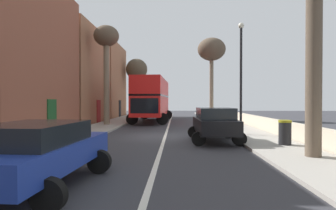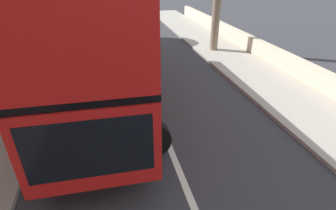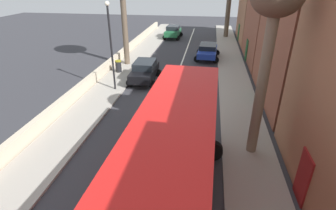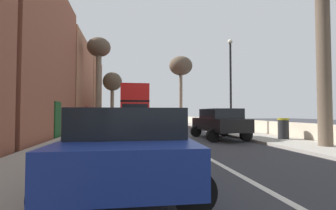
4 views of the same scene
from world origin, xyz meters
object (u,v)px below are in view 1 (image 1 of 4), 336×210
Objects in this scene: street_tree_left_4 at (137,71)px; street_tree_right_3 at (212,51)px; litter_bin_right at (285,132)px; street_tree_left_0 at (106,44)px; parked_car_black_right_1 at (215,122)px; parked_car_blue_left_0 at (38,150)px; lamppost_right at (241,69)px; double_decker_bus at (152,97)px.

street_tree_right_3 is at bearing -34.21° from street_tree_left_4.
street_tree_left_4 is at bearing 111.39° from litter_bin_right.
street_tree_left_0 is 1.05× the size of street_tree_left_4.
street_tree_right_3 is 1.18× the size of street_tree_left_4.
litter_bin_right is at bearing -68.61° from street_tree_left_4.
street_tree_right_3 is at bearing 83.35° from parked_car_black_right_1.
parked_car_blue_left_0 is at bearing -142.89° from litter_bin_right.
lamppost_right is at bearing -91.02° from street_tree_right_3.
litter_bin_right is (1.00, -3.86, -3.15)m from lamppost_right.
parked_car_black_right_1 is at bearing -72.22° from double_decker_bus.
street_tree_left_0 is at bearing 134.98° from litter_bin_right.
lamppost_right is (-0.28, -15.50, -3.78)m from street_tree_right_3.
street_tree_left_0 reaches higher than litter_bin_right.
parked_car_blue_left_0 is 0.57× the size of street_tree_left_0.
street_tree_left_4 reaches higher than litter_bin_right.
parked_car_blue_left_0 is 9.79m from litter_bin_right.
parked_car_black_right_1 is 25.73m from street_tree_left_4.
parked_car_black_right_1 is 19.09m from street_tree_right_3.
street_tree_left_0 is 7.55× the size of litter_bin_right.
double_decker_bus is at bearing -143.28° from street_tree_right_3.
street_tree_right_3 is at bearing 92.14° from litter_bin_right.
street_tree_left_0 is at bearing 98.83° from parked_car_blue_left_0.
parked_car_black_right_1 is at bearing 56.20° from parked_car_blue_left_0.
lamppost_right is 5.08m from litter_bin_right.
parked_car_blue_left_0 is 0.51× the size of street_tree_right_3.
litter_bin_right is at bearing -45.02° from street_tree_left_0.
street_tree_right_3 is 1.42× the size of lamppost_right.
lamppost_right is at bearing 51.75° from parked_car_black_right_1.
lamppost_right is at bearing -67.46° from street_tree_left_4.
litter_bin_right is (10.32, -10.33, -5.94)m from street_tree_left_0.
street_tree_left_0 is at bearing 145.22° from lamppost_right.
street_tree_left_4 reaches higher than double_decker_bus.
parked_car_black_right_1 is at bearing 150.66° from litter_bin_right.
street_tree_left_4 is at bearing 112.54° from lamppost_right.
street_tree_left_4 is (-7.27, 24.14, 5.14)m from parked_car_black_right_1.
lamppost_right reaches higher than parked_car_blue_left_0.
parked_car_black_right_1 is at bearing -73.23° from street_tree_left_4.
street_tree_left_0 reaches higher than parked_car_black_right_1.
street_tree_left_0 is (-2.52, 16.23, 5.71)m from parked_car_blue_left_0.
street_tree_left_0 is at bearing -127.43° from double_decker_bus.
lamppost_right is at bearing 104.54° from litter_bin_right.
street_tree_left_4 is at bearing 94.10° from parked_car_blue_left_0.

